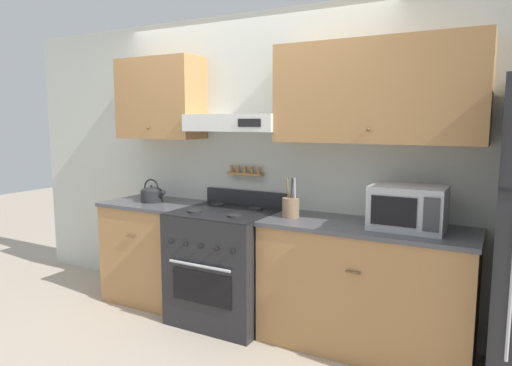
{
  "coord_description": "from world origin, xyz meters",
  "views": [
    {
      "loc": [
        1.98,
        -2.82,
        1.64
      ],
      "look_at": [
        0.28,
        0.26,
        1.17
      ],
      "focal_mm": 32.0,
      "sensor_mm": 36.0,
      "label": 1
    }
  ],
  "objects_px": {
    "utensil_crock": "(291,207)",
    "tea_kettle": "(152,194)",
    "microwave": "(408,208)",
    "stove_range": "(226,265)"
  },
  "relations": [
    {
      "from": "utensil_crock",
      "to": "tea_kettle",
      "type": "bearing_deg",
      "value": -180.0
    },
    {
      "from": "microwave",
      "to": "utensil_crock",
      "type": "xyz_separation_m",
      "value": [
        -0.86,
        -0.02,
        -0.07
      ]
    },
    {
      "from": "stove_range",
      "to": "utensil_crock",
      "type": "height_order",
      "value": "utensil_crock"
    },
    {
      "from": "tea_kettle",
      "to": "utensil_crock",
      "type": "xyz_separation_m",
      "value": [
        1.38,
        0.0,
        0.01
      ]
    },
    {
      "from": "stove_range",
      "to": "tea_kettle",
      "type": "bearing_deg",
      "value": 176.92
    },
    {
      "from": "stove_range",
      "to": "microwave",
      "type": "bearing_deg",
      "value": 2.5
    },
    {
      "from": "stove_range",
      "to": "microwave",
      "type": "height_order",
      "value": "microwave"
    },
    {
      "from": "stove_range",
      "to": "tea_kettle",
      "type": "distance_m",
      "value": 0.98
    },
    {
      "from": "utensil_crock",
      "to": "microwave",
      "type": "bearing_deg",
      "value": 1.19
    },
    {
      "from": "stove_range",
      "to": "utensil_crock",
      "type": "bearing_deg",
      "value": 4.5
    }
  ]
}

